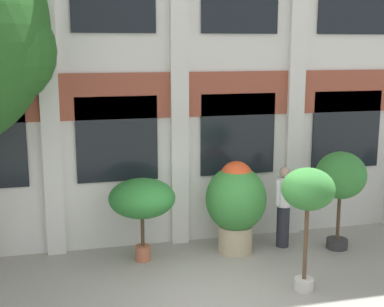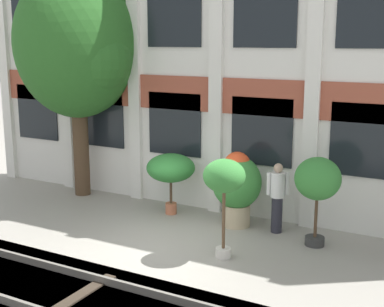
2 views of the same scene
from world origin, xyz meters
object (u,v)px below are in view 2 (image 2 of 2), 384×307
object	(u,v)px
resident_watching_tracks	(277,196)
potted_plant_tall_urn	(224,179)
potted_plant_stone_basin	(237,184)
broadleaf_tree	(77,47)
potted_plant_low_pan	(171,169)
potted_plant_terracotta_small	(318,181)

from	to	relation	value
resident_watching_tracks	potted_plant_tall_urn	bearing A→B (deg)	-43.82
potted_plant_stone_basin	resident_watching_tracks	world-z (taller)	potted_plant_stone_basin
broadleaf_tree	resident_watching_tracks	bearing A→B (deg)	-2.59
broadleaf_tree	potted_plant_stone_basin	distance (m)	6.04
resident_watching_tracks	potted_plant_stone_basin	bearing A→B (deg)	-119.10
potted_plant_low_pan	resident_watching_tracks	distance (m)	2.92
broadleaf_tree	potted_plant_stone_basin	world-z (taller)	broadleaf_tree
potted_plant_stone_basin	resident_watching_tracks	xyz separation A→B (m)	(1.03, 0.03, -0.16)
potted_plant_terracotta_small	resident_watching_tracks	bearing A→B (deg)	160.15
potted_plant_tall_urn	potted_plant_terracotta_small	distance (m)	2.20
potted_plant_terracotta_small	resident_watching_tracks	xyz separation A→B (m)	(-1.04, 0.37, -0.58)
broadleaf_tree	potted_plant_terracotta_small	distance (m)	7.73
broadleaf_tree	potted_plant_tall_urn	bearing A→B (deg)	-21.53
potted_plant_tall_urn	potted_plant_low_pan	size ratio (longest dim) A/B	1.32
broadleaf_tree	potted_plant_low_pan	world-z (taller)	broadleaf_tree
potted_plant_terracotta_small	potted_plant_low_pan	xyz separation A→B (m)	(-3.94, 0.34, -0.26)
potted_plant_low_pan	potted_plant_tall_urn	bearing A→B (deg)	-38.35
potted_plant_tall_urn	potted_plant_stone_basin	world-z (taller)	potted_plant_tall_urn
potted_plant_terracotta_small	broadleaf_tree	bearing A→B (deg)	174.81
potted_plant_low_pan	resident_watching_tracks	bearing A→B (deg)	0.59
broadleaf_tree	resident_watching_tracks	world-z (taller)	broadleaf_tree
potted_plant_tall_urn	potted_plant_stone_basin	bearing A→B (deg)	106.46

